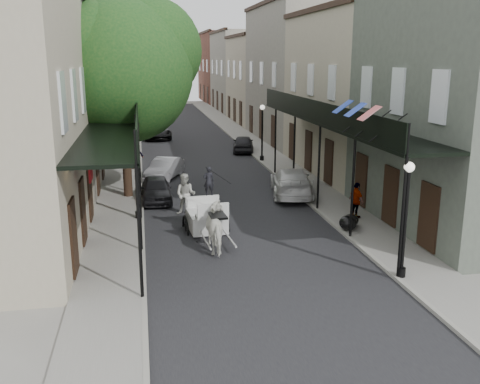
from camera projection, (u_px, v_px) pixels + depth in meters
name	position (u px, v px, depth m)	size (l,w,h in m)	color
ground	(261.00, 265.00, 18.20)	(140.00, 140.00, 0.00)	gray
road	(198.00, 159.00, 37.27)	(8.00, 90.00, 0.01)	black
sidewalk_left	(125.00, 160.00, 36.37)	(2.20, 90.00, 0.12)	gray
sidewalk_right	(268.00, 155.00, 38.13)	(2.20, 90.00, 0.12)	gray
building_row_left	(80.00, 77.00, 43.99)	(5.00, 80.00, 10.50)	#AAA088
building_row_right	(282.00, 76.00, 47.02)	(5.00, 80.00, 10.50)	gray
gallery_left	(118.00, 125.00, 23.02)	(2.20, 18.05, 4.88)	black
gallery_right	(330.00, 120.00, 24.71)	(2.20, 18.05, 4.88)	black
tree_near	(130.00, 66.00, 25.57)	(7.31, 6.80, 9.63)	#382619
tree_far	(133.00, 72.00, 39.06)	(6.45, 6.00, 8.61)	#382619
lamppost_right_near	(405.00, 218.00, 16.52)	(0.32, 0.32, 3.71)	black
lamppost_left	(137.00, 174.00, 22.70)	(0.32, 0.32, 3.71)	black
lamppost_right_far	(262.00, 132.00, 35.58)	(0.32, 0.32, 3.71)	black
horse	(219.00, 228.00, 19.51)	(0.91, 1.99, 1.68)	white
carriage	(204.00, 203.00, 21.90)	(1.86, 2.58, 2.81)	black
pedestrian_walking	(186.00, 194.00, 23.80)	(0.92, 0.71, 1.89)	#B9B8AE
pedestrian_sidewalk_left	(134.00, 153.00, 33.17)	(1.23, 0.71, 1.91)	gray
pedestrian_sidewalk_right	(356.00, 200.00, 22.99)	(0.92, 0.38, 1.57)	gray
car_left_near	(156.00, 189.00, 26.19)	(1.44, 3.57, 1.22)	black
car_left_mid	(164.00, 169.00, 30.94)	(1.28, 3.66, 1.21)	#949398
car_left_far	(156.00, 131.00, 46.14)	(2.23, 4.83, 1.34)	black
car_right_near	(291.00, 182.00, 27.24)	(1.97, 4.85, 1.41)	silver
car_right_far	(243.00, 144.00, 39.75)	(1.48, 3.69, 1.26)	black
trash_bags	(349.00, 222.00, 21.66)	(0.97, 1.12, 0.61)	black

